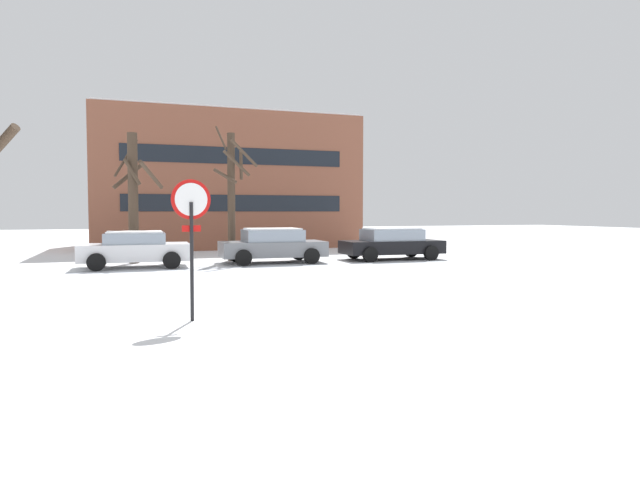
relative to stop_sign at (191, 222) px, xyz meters
name	(u,v)px	position (x,y,z in m)	size (l,w,h in m)	color
ground_plane	(269,304)	(1.83, 1.39, -1.90)	(120.00, 120.00, 0.00)	white
road_surface	(237,283)	(1.83, 5.27, -1.90)	(80.00, 9.77, 0.00)	silver
stop_sign	(191,222)	(0.00, 0.00, 0.00)	(0.75, 0.14, 2.70)	black
parked_car_white	(135,249)	(-0.97, 11.02, -1.19)	(3.98, 2.19, 1.37)	white
parked_car_gray	(273,245)	(4.39, 11.14, -1.17)	(4.27, 2.21, 1.43)	slate
parked_car_black	(392,243)	(9.74, 11.00, -1.18)	(4.42, 2.13, 1.40)	black
tree_far_left	(134,195)	(-0.97, 12.87, 0.90)	(2.04, 2.05, 5.28)	#423326
tree_far_mid	(232,192)	(3.01, 12.70, 1.06)	(1.91, 1.53, 5.75)	#423326
building_far_left	(223,183)	(4.39, 23.81, 2.01)	(14.99, 9.49, 7.81)	brown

